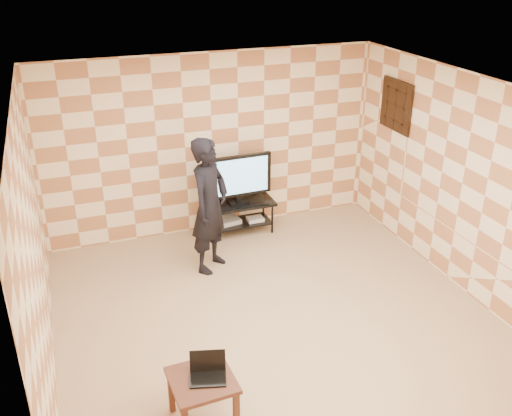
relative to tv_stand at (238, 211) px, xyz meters
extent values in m
plane|color=tan|center=(-0.29, -2.18, -0.37)|extent=(5.00, 5.00, 0.00)
cube|color=#FCE3B9|center=(-0.29, 0.32, 0.98)|extent=(5.00, 0.02, 2.70)
cube|color=#FCE3B9|center=(-0.29, -4.68, 0.98)|extent=(5.00, 0.02, 2.70)
cube|color=#FCE3B9|center=(-2.79, -2.18, 0.98)|extent=(0.02, 5.00, 2.70)
cube|color=#FCE3B9|center=(2.21, -2.18, 0.98)|extent=(0.02, 5.00, 2.70)
cube|color=white|center=(-0.29, -2.18, 2.33)|extent=(5.00, 5.00, 0.02)
cube|color=black|center=(2.18, -0.63, 1.58)|extent=(0.04, 0.72, 0.72)
cube|color=black|center=(2.18, -0.63, 1.58)|extent=(0.04, 0.03, 0.68)
cube|color=black|center=(2.18, -0.63, 1.58)|extent=(0.04, 0.68, 0.03)
cube|color=black|center=(0.00, 0.00, 0.11)|extent=(1.08, 0.49, 0.04)
cube|color=black|center=(0.00, 0.00, -0.21)|extent=(0.97, 0.43, 0.03)
cylinder|color=black|center=(-0.48, -0.19, -0.12)|extent=(0.03, 0.03, 0.50)
cylinder|color=black|center=(-0.48, 0.19, -0.12)|extent=(0.03, 0.03, 0.50)
cylinder|color=black|center=(0.48, -0.19, -0.12)|extent=(0.03, 0.03, 0.50)
cylinder|color=black|center=(0.48, 0.19, -0.12)|extent=(0.03, 0.03, 0.50)
cube|color=black|center=(0.00, 0.00, 0.15)|extent=(0.31, 0.21, 0.03)
cube|color=black|center=(0.00, 0.00, 0.21)|extent=(0.08, 0.06, 0.09)
cube|color=black|center=(0.00, 0.00, 0.57)|extent=(1.03, 0.11, 0.63)
cube|color=#6BA6C7|center=(0.00, -0.04, 0.57)|extent=(0.92, 0.04, 0.54)
cube|color=#B8B8BA|center=(-0.21, 0.04, -0.16)|extent=(0.47, 0.37, 0.07)
cube|color=silver|center=(0.25, -0.04, -0.17)|extent=(0.25, 0.18, 0.06)
cube|color=#3B2218|center=(-1.51, -3.51, 0.11)|extent=(0.59, 0.59, 0.04)
cube|color=#3B2218|center=(-1.76, -3.29, -0.14)|extent=(0.05, 0.05, 0.46)
cube|color=#3B2218|center=(-1.26, -3.74, -0.14)|extent=(0.05, 0.05, 0.46)
cube|color=#3B2218|center=(-1.28, -3.27, -0.14)|extent=(0.05, 0.05, 0.46)
cube|color=black|center=(-1.46, -3.54, 0.14)|extent=(0.37, 0.31, 0.02)
cube|color=black|center=(-1.43, -3.43, 0.25)|extent=(0.33, 0.14, 0.21)
imported|color=black|center=(-0.67, -0.85, 0.56)|extent=(0.79, 0.79, 1.85)
camera|label=1|loc=(-2.41, -7.43, 3.69)|focal=40.00mm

